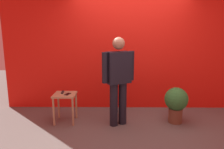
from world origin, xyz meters
TOP-DOWN VIEW (x-y plane):
  - ground_plane at (0.00, 0.00)m, footprint 12.00×12.00m
  - back_wall_red at (0.00, 1.34)m, footprint 5.60×0.12m
  - standing_person at (-0.28, 0.36)m, footprint 0.62×0.39m
  - side_table at (-1.29, 0.47)m, footprint 0.41×0.41m
  - cell_phone at (-1.23, 0.44)m, footprint 0.11×0.16m
  - tv_remote at (-1.35, 0.55)m, footprint 0.06×0.17m
  - potted_plant at (0.81, 0.46)m, footprint 0.44×0.44m

SIDE VIEW (x-z plane):
  - ground_plane at x=0.00m, z-range 0.00..0.00m
  - potted_plant at x=0.81m, z-range 0.06..0.75m
  - side_table at x=-1.29m, z-range 0.17..0.73m
  - cell_phone at x=-1.23m, z-range 0.56..0.57m
  - tv_remote at x=-1.35m, z-range 0.56..0.58m
  - standing_person at x=-0.28m, z-range 0.10..1.72m
  - back_wall_red at x=0.00m, z-range 0.00..3.08m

